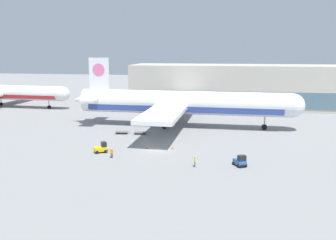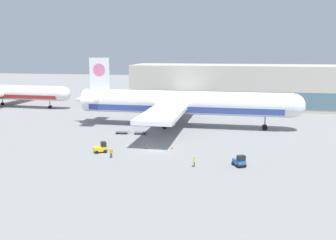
{
  "view_description": "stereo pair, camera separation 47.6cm",
  "coord_description": "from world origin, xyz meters",
  "px_view_note": "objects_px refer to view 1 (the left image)",
  "views": [
    {
      "loc": [
        14.35,
        -68.37,
        19.32
      ],
      "look_at": [
        0.74,
        10.28,
        4.0
      ],
      "focal_mm": 40.0,
      "sensor_mm": 36.0,
      "label": 1
    },
    {
      "loc": [
        14.82,
        -68.29,
        19.32
      ],
      "look_at": [
        0.74,
        10.28,
        4.0
      ],
      "focal_mm": 40.0,
      "sensor_mm": 36.0,
      "label": 2
    }
  ],
  "objects_px": {
    "baggage_dolly_second": "(140,133)",
    "ground_crew_far": "(195,161)",
    "baggage_tug_foreground": "(101,148)",
    "airplane_main": "(180,103)",
    "traffic_cone_near": "(146,147)",
    "airplane_distant": "(2,93)",
    "ground_crew_near": "(112,152)",
    "baggage_dolly_lead": "(122,132)",
    "baggage_tug_mid": "(240,161)",
    "traffic_cone_far": "(172,147)"
  },
  "relations": [
    {
      "from": "ground_crew_near",
      "to": "baggage_dolly_lead",
      "type": "bearing_deg",
      "value": 77.01
    },
    {
      "from": "baggage_dolly_lead",
      "to": "airplane_distant",
      "type": "bearing_deg",
      "value": 142.64
    },
    {
      "from": "baggage_dolly_second",
      "to": "airplane_distant",
      "type": "bearing_deg",
      "value": 144.92
    },
    {
      "from": "baggage_tug_mid",
      "to": "ground_crew_far",
      "type": "bearing_deg",
      "value": -106.34
    },
    {
      "from": "baggage_dolly_lead",
      "to": "ground_crew_far",
      "type": "distance_m",
      "value": 28.7
    },
    {
      "from": "airplane_main",
      "to": "traffic_cone_far",
      "type": "distance_m",
      "value": 22.18
    },
    {
      "from": "ground_crew_near",
      "to": "baggage_tug_mid",
      "type": "bearing_deg",
      "value": -26.8
    },
    {
      "from": "ground_crew_near",
      "to": "traffic_cone_near",
      "type": "relative_size",
      "value": 2.51
    },
    {
      "from": "airplane_main",
      "to": "ground_crew_far",
      "type": "bearing_deg",
      "value": -76.87
    },
    {
      "from": "baggage_tug_foreground",
      "to": "traffic_cone_far",
      "type": "height_order",
      "value": "baggage_tug_foreground"
    },
    {
      "from": "traffic_cone_far",
      "to": "baggage_dolly_lead",
      "type": "bearing_deg",
      "value": 140.9
    },
    {
      "from": "baggage_tug_mid",
      "to": "baggage_tug_foreground",
      "type": "bearing_deg",
      "value": -127.55
    },
    {
      "from": "airplane_distant",
      "to": "ground_crew_near",
      "type": "relative_size",
      "value": 26.38
    },
    {
      "from": "baggage_tug_foreground",
      "to": "ground_crew_far",
      "type": "relative_size",
      "value": 1.57
    },
    {
      "from": "airplane_distant",
      "to": "baggage_dolly_second",
      "type": "height_order",
      "value": "airplane_distant"
    },
    {
      "from": "ground_crew_near",
      "to": "traffic_cone_near",
      "type": "bearing_deg",
      "value": 33.32
    },
    {
      "from": "airplane_main",
      "to": "ground_crew_near",
      "type": "height_order",
      "value": "airplane_main"
    },
    {
      "from": "baggage_dolly_lead",
      "to": "ground_crew_near",
      "type": "relative_size",
      "value": 2.09
    },
    {
      "from": "traffic_cone_far",
      "to": "baggage_dolly_second",
      "type": "bearing_deg",
      "value": 129.33
    },
    {
      "from": "airplane_main",
      "to": "baggage_tug_foreground",
      "type": "distance_m",
      "value": 28.99
    },
    {
      "from": "airplane_distant",
      "to": "baggage_dolly_lead",
      "type": "xyz_separation_m",
      "value": [
        50.74,
        -31.9,
        -4.38
      ]
    },
    {
      "from": "baggage_tug_mid",
      "to": "ground_crew_near",
      "type": "relative_size",
      "value": 1.56
    },
    {
      "from": "baggage_dolly_second",
      "to": "ground_crew_far",
      "type": "xyz_separation_m",
      "value": [
        14.72,
        -21.76,
        0.67
      ]
    },
    {
      "from": "airplane_main",
      "to": "baggage_tug_mid",
      "type": "bearing_deg",
      "value": -63.83
    },
    {
      "from": "airplane_main",
      "to": "traffic_cone_near",
      "type": "relative_size",
      "value": 80.92
    },
    {
      "from": "airplane_distant",
      "to": "ground_crew_near",
      "type": "bearing_deg",
      "value": -40.67
    },
    {
      "from": "baggage_dolly_lead",
      "to": "ground_crew_far",
      "type": "bearing_deg",
      "value": -53.68
    },
    {
      "from": "baggage_dolly_lead",
      "to": "baggage_dolly_second",
      "type": "height_order",
      "value": "same"
    },
    {
      "from": "airplane_main",
      "to": "ground_crew_far",
      "type": "height_order",
      "value": "airplane_main"
    },
    {
      "from": "baggage_tug_mid",
      "to": "baggage_dolly_lead",
      "type": "bearing_deg",
      "value": -155.48
    },
    {
      "from": "airplane_main",
      "to": "baggage_tug_mid",
      "type": "distance_m",
      "value": 33.9
    },
    {
      "from": "traffic_cone_near",
      "to": "traffic_cone_far",
      "type": "bearing_deg",
      "value": 5.65
    },
    {
      "from": "airplane_distant",
      "to": "traffic_cone_far",
      "type": "height_order",
      "value": "airplane_distant"
    },
    {
      "from": "ground_crew_near",
      "to": "traffic_cone_far",
      "type": "xyz_separation_m",
      "value": [
        9.76,
        7.89,
        -0.69
      ]
    },
    {
      "from": "baggage_tug_foreground",
      "to": "ground_crew_far",
      "type": "xyz_separation_m",
      "value": [
        18.26,
        -5.68,
        0.19
      ]
    },
    {
      "from": "baggage_dolly_second",
      "to": "ground_crew_far",
      "type": "height_order",
      "value": "ground_crew_far"
    },
    {
      "from": "traffic_cone_far",
      "to": "ground_crew_far",
      "type": "bearing_deg",
      "value": -62.44
    },
    {
      "from": "baggage_dolly_second",
      "to": "ground_crew_near",
      "type": "bearing_deg",
      "value": -96.71
    },
    {
      "from": "baggage_dolly_lead",
      "to": "traffic_cone_near",
      "type": "distance_m",
      "value": 14.31
    },
    {
      "from": "airplane_main",
      "to": "baggage_tug_foreground",
      "type": "height_order",
      "value": "airplane_main"
    },
    {
      "from": "airplane_main",
      "to": "baggage_dolly_second",
      "type": "height_order",
      "value": "airplane_main"
    },
    {
      "from": "traffic_cone_near",
      "to": "traffic_cone_far",
      "type": "distance_m",
      "value": 5.11
    },
    {
      "from": "airplane_distant",
      "to": "ground_crew_near",
      "type": "height_order",
      "value": "airplane_distant"
    },
    {
      "from": "ground_crew_near",
      "to": "traffic_cone_far",
      "type": "bearing_deg",
      "value": 14.6
    },
    {
      "from": "traffic_cone_near",
      "to": "ground_crew_far",
      "type": "bearing_deg",
      "value": -43.35
    },
    {
      "from": "airplane_main",
      "to": "baggage_dolly_lead",
      "type": "distance_m",
      "value": 16.86
    },
    {
      "from": "traffic_cone_near",
      "to": "baggage_tug_mid",
      "type": "bearing_deg",
      "value": -24.97
    },
    {
      "from": "airplane_distant",
      "to": "traffic_cone_near",
      "type": "relative_size",
      "value": 66.11
    },
    {
      "from": "airplane_distant",
      "to": "ground_crew_far",
      "type": "relative_size",
      "value": 26.4
    },
    {
      "from": "baggage_dolly_second",
      "to": "airplane_main",
      "type": "bearing_deg",
      "value": 47.36
    }
  ]
}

